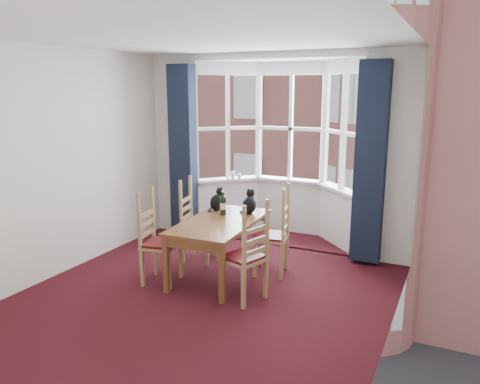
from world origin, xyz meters
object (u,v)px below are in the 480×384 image
Objects in this scene: wine_bottle at (223,204)px; chair_left_far at (193,226)px; cat_right at (249,204)px; chair_left_near at (154,244)px; candle_short at (239,176)px; chair_right_far at (278,238)px; cat_left at (217,201)px; dining_table at (220,227)px; chair_right_near at (250,261)px; candle_tall at (233,175)px.

chair_left_far is at bearing 172.20° from wine_bottle.
cat_right is (0.78, 0.14, 0.37)m from chair_left_far.
chair_left_near is at bearing -125.29° from wine_bottle.
chair_right_far is at bearing -49.18° from candle_short.
chair_left_near is 1.53m from chair_right_far.
wine_bottle is at bearing -71.61° from candle_short.
cat_right is at bearing 38.11° from wine_bottle.
candle_short is (-0.33, 1.35, 0.08)m from cat_left.
dining_table is 1.67× the size of chair_right_far.
chair_right_near is 1.35m from cat_left.
dining_table is at bearing -57.65° from cat_left.
cat_left reaches higher than candle_short.
wine_bottle is at bearing -171.17° from chair_right_far.
chair_left_near is (-0.63, -0.51, -0.16)m from dining_table.
wine_bottle is (0.54, 0.76, 0.38)m from chair_left_near.
candle_tall is at bearing -162.73° from candle_short.
candle_tall reaches higher than candle_short.
chair_right_near and chair_right_far have the same top height.
candle_short reaches higher than chair_right_far.
chair_left_near is 10.62× the size of candle_short.
candle_short is (0.10, 0.03, -0.02)m from candle_tall.
cat_right is 0.35m from wine_bottle.
chair_right_near is at bearing -46.53° from wine_bottle.
chair_left_near is 2.33m from candle_short.
chair_right_far is 0.97m from cat_left.
cat_left is at bearing 135.95° from wine_bottle.
chair_right_far is at bearing 90.27° from chair_right_near.
chair_left_near is at bearing -145.17° from chair_right_far.
cat_right reaches higher than chair_right_near.
chair_left_far is 1.22m from chair_right_far.
wine_bottle reaches higher than dining_table.
candle_tall reaches higher than chair_right_near.
candle_short reaches higher than chair_right_near.
chair_right_near is 2.94× the size of wine_bottle.
dining_table is 1.91m from candle_tall.
dining_table is 0.83m from chair_left_near.
chair_left_far is at bearing -86.08° from candle_tall.
dining_table is 1.90m from candle_short.
chair_left_near is 1.01m from wine_bottle.
candle_short is at bearing 120.68° from cat_right.
chair_left_far and chair_right_far have the same top height.
cat_left reaches higher than candle_tall.
chair_right_far is (-0.00, 0.87, 0.00)m from chair_right_near.
chair_left_near and chair_right_near have the same top height.
dining_table is 0.35m from wine_bottle.
wine_bottle is (-0.72, 0.76, 0.38)m from chair_right_near.
candle_short is at bearing 17.27° from candle_tall.
chair_left_far is at bearing 151.54° from dining_table.
candle_short is at bearing 89.21° from chair_left_near.
chair_left_far is 7.49× the size of candle_tall.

